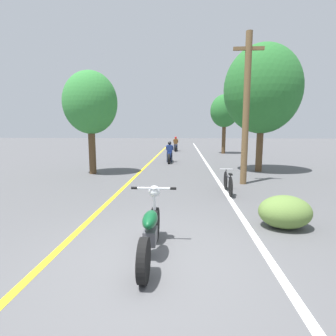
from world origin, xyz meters
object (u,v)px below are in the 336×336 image
at_px(motorcycle_rider_far, 176,146).
at_px(utility_pole, 246,108).
at_px(motorcycle_foreground, 151,230).
at_px(bicycle_parked, 228,183).
at_px(roadside_tree_left, 90,103).
at_px(motorcycle_rider_lead, 170,154).
at_px(roadside_tree_right_near, 262,90).
at_px(roadside_tree_right_far, 225,111).

bearing_deg(motorcycle_rider_far, utility_pole, -78.59).
xyz_separation_m(motorcycle_foreground, bicycle_parked, (2.00, 4.52, -0.10)).
xyz_separation_m(roadside_tree_left, motorcycle_rider_lead, (3.40, 4.59, -2.77)).
relative_size(roadside_tree_right_near, motorcycle_rider_lead, 2.88).
relative_size(roadside_tree_right_far, motorcycle_rider_far, 2.42).
bearing_deg(bicycle_parked, utility_pole, 61.18).
xyz_separation_m(roadside_tree_left, motorcycle_foreground, (3.80, -8.00, -2.83)).
distance_m(roadside_tree_left, motorcycle_foreground, 9.30).
height_order(motorcycle_foreground, motorcycle_rider_lead, motorcycle_rider_lead).
bearing_deg(roadside_tree_right_near, motorcycle_rider_lead, 143.97).
bearing_deg(bicycle_parked, roadside_tree_left, 149.02).
bearing_deg(utility_pole, roadside_tree_right_far, 85.04).
xyz_separation_m(roadside_tree_right_near, motorcycle_foreground, (-4.27, -9.19, -3.55)).
height_order(roadside_tree_left, bicycle_parked, roadside_tree_left).
height_order(roadside_tree_left, motorcycle_foreground, roadside_tree_left).
bearing_deg(motorcycle_rider_lead, utility_pole, -63.76).
bearing_deg(roadside_tree_left, roadside_tree_right_near, 8.39).
bearing_deg(roadside_tree_right_near, motorcycle_foreground, -114.93).
relative_size(roadside_tree_right_near, motorcycle_foreground, 3.02).
relative_size(roadside_tree_right_near, roadside_tree_left, 1.29).
distance_m(roadside_tree_right_far, roadside_tree_left, 13.55).
relative_size(utility_pole, roadside_tree_left, 1.18).
bearing_deg(motorcycle_foreground, roadside_tree_right_near, 65.07).
distance_m(roadside_tree_right_far, motorcycle_rider_far, 5.83).
height_order(roadside_tree_right_near, bicycle_parked, roadside_tree_right_near).
relative_size(roadside_tree_right_far, motorcycle_rider_lead, 2.38).
bearing_deg(bicycle_parked, motorcycle_rider_lead, 106.51).
xyz_separation_m(utility_pole, roadside_tree_right_near, (1.44, 3.15, 1.12)).
xyz_separation_m(roadside_tree_right_far, motorcycle_rider_far, (-4.27, 2.48, -3.10)).
xyz_separation_m(roadside_tree_right_far, bicycle_parked, (-1.97, -14.58, -3.29)).
bearing_deg(motorcycle_foreground, motorcycle_rider_lead, 91.80).
height_order(utility_pole, roadside_tree_left, utility_pole).
relative_size(motorcycle_rider_lead, motorcycle_rider_far, 1.02).
distance_m(roadside_tree_left, motorcycle_rider_far, 14.29).
relative_size(motorcycle_foreground, motorcycle_rider_far, 0.97).
bearing_deg(utility_pole, bicycle_parked, -118.82).
relative_size(utility_pole, motorcycle_rider_lead, 2.62).
xyz_separation_m(motorcycle_rider_far, bicycle_parked, (2.30, -17.06, -0.19)).
height_order(utility_pole, motorcycle_rider_lead, utility_pole).
distance_m(roadside_tree_left, motorcycle_rider_lead, 6.35).
height_order(roadside_tree_right_far, roadside_tree_left, roadside_tree_right_far).
relative_size(roadside_tree_left, motorcycle_foreground, 2.34).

